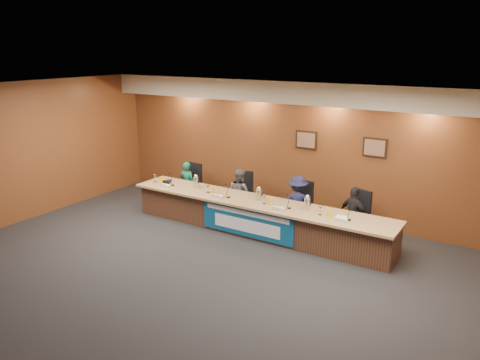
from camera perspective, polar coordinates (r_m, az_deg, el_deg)
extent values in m
plane|color=black|center=(8.53, -6.32, -11.57)|extent=(10.00, 10.00, 0.00)
cube|color=silver|center=(7.61, -7.06, 10.34)|extent=(10.00, 8.00, 0.04)
cube|color=brown|center=(11.22, 6.24, 3.85)|extent=(10.00, 0.04, 3.20)
cube|color=brown|center=(11.65, -26.25, 2.75)|extent=(0.04, 8.00, 3.20)
cube|color=beige|center=(10.79, 5.86, 10.65)|extent=(10.00, 0.50, 0.50)
cube|color=#462A1A|center=(10.20, 2.04, -4.60)|extent=(6.00, 0.80, 0.70)
cube|color=#9A794F|center=(10.04, 1.91, -2.68)|extent=(6.10, 0.95, 0.05)
cube|color=navy|center=(9.86, 0.81, -5.16)|extent=(2.20, 0.02, 0.65)
cube|color=silver|center=(9.78, 0.78, -4.09)|extent=(2.00, 0.01, 0.10)
cube|color=silver|center=(9.88, 0.77, -5.61)|extent=(1.60, 0.01, 0.28)
cube|color=black|center=(10.97, 8.09, 4.86)|extent=(0.52, 0.04, 0.42)
cube|color=black|center=(10.44, 16.12, 3.82)|extent=(0.52, 0.04, 0.42)
imported|color=#0E553D|center=(11.91, -6.43, -0.50)|extent=(0.44, 0.30, 1.16)
imported|color=#525357|center=(11.02, -0.03, -1.66)|extent=(0.71, 0.63, 1.19)
imported|color=#131635|center=(10.33, 7.01, -2.85)|extent=(0.92, 0.72, 1.24)
imported|color=black|center=(9.90, 13.69, -4.18)|extent=(0.76, 0.50, 1.20)
cube|color=black|center=(12.01, -6.12, -0.85)|extent=(0.53, 0.53, 0.08)
cube|color=black|center=(11.14, 0.25, -2.10)|extent=(0.59, 0.59, 0.08)
cube|color=black|center=(10.47, 7.22, -3.44)|extent=(0.54, 0.54, 0.08)
cube|color=black|center=(10.03, 13.83, -4.65)|extent=(0.61, 0.61, 0.08)
cube|color=white|center=(11.14, -9.30, -0.62)|extent=(0.24, 0.08, 0.10)
cylinder|color=black|center=(11.22, -8.18, -0.63)|extent=(0.07, 0.07, 0.02)
cylinder|color=#FAB804|center=(11.47, -9.57, 0.00)|extent=(0.06, 0.06, 0.15)
cylinder|color=silver|center=(11.58, -10.31, 0.20)|extent=(0.08, 0.08, 0.18)
cube|color=white|center=(10.24, -2.96, -1.91)|extent=(0.24, 0.08, 0.10)
cylinder|color=black|center=(10.23, -1.39, -2.11)|extent=(0.07, 0.07, 0.02)
cylinder|color=#FAB804|center=(10.54, -3.30, -1.21)|extent=(0.06, 0.06, 0.15)
cylinder|color=silver|center=(10.58, -3.93, -1.08)|extent=(0.08, 0.08, 0.18)
cube|color=white|center=(9.47, 4.50, -3.43)|extent=(0.24, 0.08, 0.10)
cylinder|color=black|center=(9.60, 6.04, -3.43)|extent=(0.07, 0.07, 0.02)
cylinder|color=#FAB804|center=(9.80, 3.77, -2.56)|extent=(0.06, 0.06, 0.15)
cylinder|color=silver|center=(9.81, 2.97, -2.43)|extent=(0.08, 0.08, 0.18)
cube|color=white|center=(9.02, 12.12, -4.75)|extent=(0.24, 0.08, 0.10)
cylinder|color=black|center=(9.15, 13.16, -4.76)|extent=(0.07, 0.07, 0.02)
cylinder|color=#FAB804|center=(9.24, 10.81, -3.99)|extent=(0.06, 0.06, 0.15)
cylinder|color=silver|center=(9.29, 9.75, -3.71)|extent=(0.08, 0.08, 0.18)
cylinder|color=silver|center=(10.96, -5.38, -0.30)|extent=(0.13, 0.13, 0.26)
cylinder|color=silver|center=(10.06, 2.33, -1.81)|extent=(0.13, 0.13, 0.23)
cylinder|color=silver|center=(9.51, 8.19, -2.92)|extent=(0.12, 0.12, 0.26)
cylinder|color=black|center=(11.49, -8.88, -0.19)|extent=(0.32, 0.32, 0.05)
cube|color=white|center=(9.25, 12.23, -4.53)|extent=(0.26, 0.33, 0.01)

